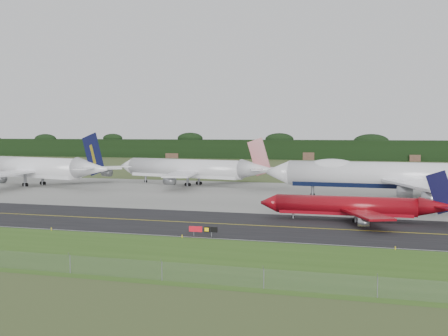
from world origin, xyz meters
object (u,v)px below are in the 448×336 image
Objects in this scene: jet_navy_gold at (34,168)px; jet_ba_747 at (399,176)px; jet_star_tail at (193,169)px; taxiway_sign at (203,229)px; jet_red_737 at (356,207)px.

jet_ba_747 is at bearing -3.97° from jet_navy_gold.
jet_ba_747 is 68.81m from jet_star_tail.
taxiway_sign is (-28.16, -66.00, -4.94)m from jet_ba_747.
jet_navy_gold is at bearing 176.03° from jet_ba_747.
jet_red_737 is 0.58× the size of jet_navy_gold.
jet_navy_gold is at bearing -160.79° from jet_star_tail.
jet_navy_gold is 111.72m from taxiway_sign.
jet_red_737 is 87.15m from jet_star_tail.
jet_ba_747 is at bearing 66.90° from taxiway_sign.
jet_star_tail is (-64.35, 24.36, -0.93)m from jet_ba_747.
jet_star_tail is at bearing 131.83° from jet_red_737.
jet_ba_747 reaches higher than jet_navy_gold.
jet_ba_747 is 1.22× the size of jet_star_tail.
jet_red_737 is 33.62m from taxiway_sign.
jet_navy_gold is (-111.94, 7.77, -0.53)m from jet_ba_747.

